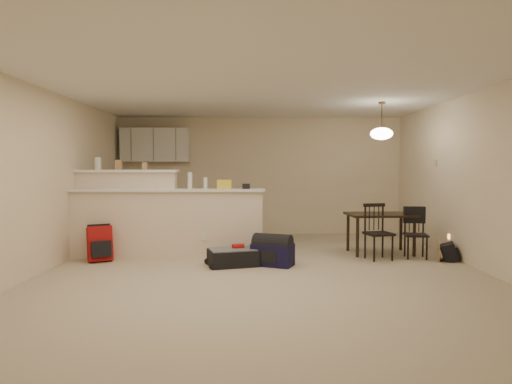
{
  "coord_description": "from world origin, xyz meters",
  "views": [
    {
      "loc": [
        -0.14,
        -6.28,
        1.42
      ],
      "look_at": [
        -0.1,
        0.7,
        1.05
      ],
      "focal_mm": 32.0,
      "sensor_mm": 36.0,
      "label": 1
    }
  ],
  "objects_px": {
    "dining_table": "(380,218)",
    "navy_duffel": "(273,255)",
    "suitcase": "(233,258)",
    "red_backpack": "(100,244)",
    "pendant_lamp": "(382,133)",
    "black_daypack": "(449,252)",
    "dining_chair_near": "(379,232)",
    "dining_chair_far": "(416,233)"
  },
  "relations": [
    {
      "from": "dining_table",
      "to": "navy_duffel",
      "type": "bearing_deg",
      "value": -156.27
    },
    {
      "from": "suitcase",
      "to": "red_backpack",
      "type": "bearing_deg",
      "value": 154.25
    },
    {
      "from": "dining_table",
      "to": "red_backpack",
      "type": "height_order",
      "value": "dining_table"
    },
    {
      "from": "pendant_lamp",
      "to": "black_daypack",
      "type": "relative_size",
      "value": 2.09
    },
    {
      "from": "suitcase",
      "to": "red_backpack",
      "type": "distance_m",
      "value": 2.07
    },
    {
      "from": "navy_duffel",
      "to": "dining_table",
      "type": "bearing_deg",
      "value": 49.84
    },
    {
      "from": "dining_table",
      "to": "navy_duffel",
      "type": "relative_size",
      "value": 1.9
    },
    {
      "from": "dining_chair_near",
      "to": "navy_duffel",
      "type": "distance_m",
      "value": 1.73
    },
    {
      "from": "dining_table",
      "to": "dining_chair_far",
      "type": "bearing_deg",
      "value": -45.15
    },
    {
      "from": "dining_chair_near",
      "to": "navy_duffel",
      "type": "height_order",
      "value": "dining_chair_near"
    },
    {
      "from": "navy_duffel",
      "to": "black_daypack",
      "type": "relative_size",
      "value": 1.96
    },
    {
      "from": "pendant_lamp",
      "to": "dining_table",
      "type": "bearing_deg",
      "value": -135.0
    },
    {
      "from": "dining_chair_far",
      "to": "navy_duffel",
      "type": "height_order",
      "value": "dining_chair_far"
    },
    {
      "from": "dining_chair_far",
      "to": "suitcase",
      "type": "xyz_separation_m",
      "value": [
        -2.85,
        -0.53,
        -0.28
      ]
    },
    {
      "from": "black_daypack",
      "to": "suitcase",
      "type": "bearing_deg",
      "value": 115.75
    },
    {
      "from": "dining_chair_far",
      "to": "red_backpack",
      "type": "distance_m",
      "value": 4.89
    },
    {
      "from": "pendant_lamp",
      "to": "navy_duffel",
      "type": "height_order",
      "value": "pendant_lamp"
    },
    {
      "from": "pendant_lamp",
      "to": "black_daypack",
      "type": "bearing_deg",
      "value": -33.75
    },
    {
      "from": "red_backpack",
      "to": "black_daypack",
      "type": "distance_m",
      "value": 5.33
    },
    {
      "from": "dining_chair_far",
      "to": "suitcase",
      "type": "relative_size",
      "value": 1.14
    },
    {
      "from": "pendant_lamp",
      "to": "red_backpack",
      "type": "bearing_deg",
      "value": -172.36
    },
    {
      "from": "dining_chair_near",
      "to": "red_backpack",
      "type": "xyz_separation_m",
      "value": [
        -4.27,
        -0.08,
        -0.17
      ]
    },
    {
      "from": "black_daypack",
      "to": "red_backpack",
      "type": "bearing_deg",
      "value": 109.9
    },
    {
      "from": "pendant_lamp",
      "to": "dining_chair_near",
      "type": "xyz_separation_m",
      "value": [
        -0.16,
        -0.51,
        -1.56
      ]
    },
    {
      "from": "dining_chair_near",
      "to": "dining_chair_far",
      "type": "relative_size",
      "value": 1.1
    },
    {
      "from": "dining_table",
      "to": "dining_chair_near",
      "type": "bearing_deg",
      "value": -111.08
    },
    {
      "from": "pendant_lamp",
      "to": "dining_chair_far",
      "type": "xyz_separation_m",
      "value": [
        0.45,
        -0.4,
        -1.6
      ]
    },
    {
      "from": "dining_table",
      "to": "suitcase",
      "type": "distance_m",
      "value": 2.62
    },
    {
      "from": "pendant_lamp",
      "to": "red_backpack",
      "type": "height_order",
      "value": "pendant_lamp"
    },
    {
      "from": "black_daypack",
      "to": "pendant_lamp",
      "type": "bearing_deg",
      "value": 76.15
    },
    {
      "from": "navy_duffel",
      "to": "dining_chair_near",
      "type": "bearing_deg",
      "value": 36.94
    },
    {
      "from": "suitcase",
      "to": "dining_chair_near",
      "type": "bearing_deg",
      "value": -5.73
    },
    {
      "from": "black_daypack",
      "to": "navy_duffel",
      "type": "bearing_deg",
      "value": 116.88
    },
    {
      "from": "red_backpack",
      "to": "black_daypack",
      "type": "height_order",
      "value": "red_backpack"
    },
    {
      "from": "pendant_lamp",
      "to": "dining_chair_near",
      "type": "relative_size",
      "value": 0.72
    },
    {
      "from": "suitcase",
      "to": "black_daypack",
      "type": "relative_size",
      "value": 2.32
    },
    {
      "from": "dining_table",
      "to": "black_daypack",
      "type": "relative_size",
      "value": 3.73
    },
    {
      "from": "dining_table",
      "to": "black_daypack",
      "type": "distance_m",
      "value": 1.16
    },
    {
      "from": "pendant_lamp",
      "to": "red_backpack",
      "type": "xyz_separation_m",
      "value": [
        -4.44,
        -0.6,
        -1.73
      ]
    },
    {
      "from": "dining_chair_far",
      "to": "navy_duffel",
      "type": "relative_size",
      "value": 1.35
    },
    {
      "from": "suitcase",
      "to": "navy_duffel",
      "type": "bearing_deg",
      "value": -15.92
    },
    {
      "from": "suitcase",
      "to": "dining_chair_far",
      "type": "bearing_deg",
      "value": -5.85
    }
  ]
}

